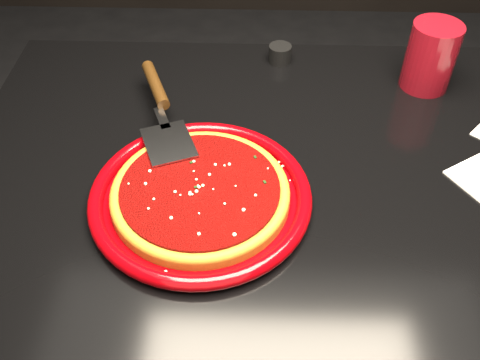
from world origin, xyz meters
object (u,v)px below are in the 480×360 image
Objects in this scene: cup at (431,56)px; table at (298,298)px; pizza_server at (162,109)px; plate at (201,196)px; ramekin at (280,54)px.

table is at bearing -131.62° from cup.
pizza_server is 2.51× the size of cup.
table is 3.69× the size of pizza_server.
plate is at bearing -86.99° from pizza_server.
pizza_server is at bearing 114.24° from plate.
pizza_server reaches higher than plate.
ramekin is (0.13, 0.40, 0.01)m from plate.
table is 0.52m from ramekin.
cup is (0.41, 0.33, 0.05)m from plate.
ramekin reaches higher than plate.
pizza_server is at bearing 157.87° from table.
ramekin is at bearing 98.91° from table.
table is at bearing -81.09° from ramekin.
table is 0.51m from pizza_server.
cup is at bearing -4.27° from pizza_server.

